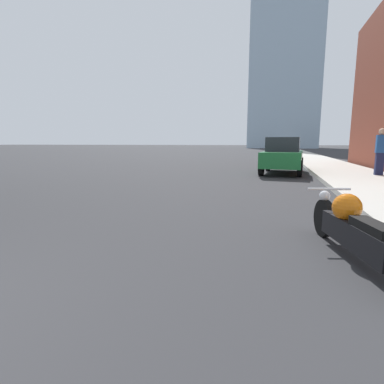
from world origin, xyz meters
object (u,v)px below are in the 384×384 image
(pedestrian, at_px, (381,151))
(parked_car_white, at_px, (279,150))
(motorcycle, at_px, (355,229))
(parked_car_green, at_px, (283,155))
(parked_car_black, at_px, (278,147))

(pedestrian, bearing_deg, parked_car_white, 104.78)
(motorcycle, height_order, parked_car_green, parked_car_green)
(parked_car_green, height_order, pedestrian, pedestrian)
(pedestrian, bearing_deg, parked_car_green, 163.29)
(parked_car_white, bearing_deg, parked_car_green, -93.16)
(parked_car_white, distance_m, parked_car_black, 12.58)
(parked_car_black, bearing_deg, pedestrian, -83.18)
(motorcycle, bearing_deg, parked_car_green, 79.50)
(motorcycle, xyz_separation_m, pedestrian, (3.07, 9.64, 0.73))
(motorcycle, distance_m, parked_car_black, 36.25)
(motorcycle, bearing_deg, parked_car_white, 77.70)
(parked_car_green, xyz_separation_m, parked_car_black, (0.03, 25.49, 0.00))
(motorcycle, relative_size, parked_car_white, 0.59)
(parked_car_green, relative_size, parked_car_white, 1.04)
(parked_car_white, bearing_deg, parked_car_black, 86.67)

